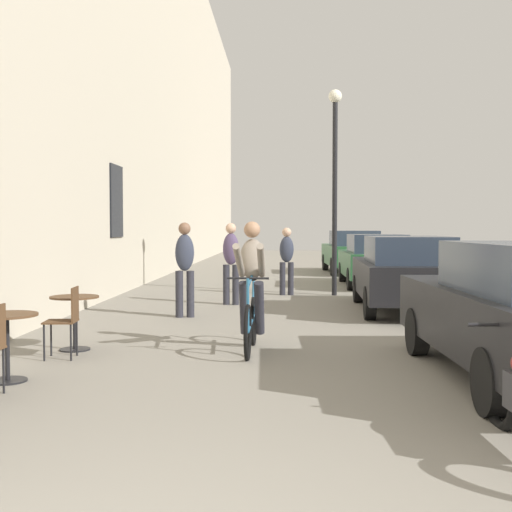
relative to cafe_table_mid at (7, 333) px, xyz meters
The scene contains 12 objects.
building_facade_left 11.83m from the cafe_table_mid, 97.36° to the left, with size 0.54×68.00×13.73m.
cafe_table_mid is the anchor object (origin of this frame).
cafe_table_far 1.80m from the cafe_table_mid, 85.25° to the left, with size 0.64×0.64×0.72m.
cafe_chair_far_toward_street 1.27m from the cafe_table_mid, 79.78° to the left, with size 0.41×0.41×0.89m.
cyclist_on_bicycle 3.16m from the cafe_table_mid, 37.60° to the left, with size 0.52×1.76×1.74m.
pedestrian_near 5.18m from the cafe_table_mid, 77.25° to the left, with size 0.38×0.29×1.72m.
pedestrian_mid 7.26m from the cafe_table_mid, 75.43° to the left, with size 0.36×0.28×1.72m.
pedestrian_far 9.54m from the cafe_table_mid, 71.57° to the left, with size 0.36×0.27×1.62m.
street_lamp 10.27m from the cafe_table_mid, 65.28° to the left, with size 0.32×0.32×4.90m.
parked_car_second 8.01m from the cafe_table_mid, 48.83° to the left, with size 1.87×4.17×1.46m.
parked_car_third 12.75m from the cafe_table_mid, 64.63° to the left, with size 1.75×4.06×1.44m.
parked_car_fourth 17.60m from the cafe_table_mid, 72.12° to the left, with size 1.91×4.31×1.52m.
Camera 1 is at (0.72, -2.70, 1.63)m, focal length 46.23 mm.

